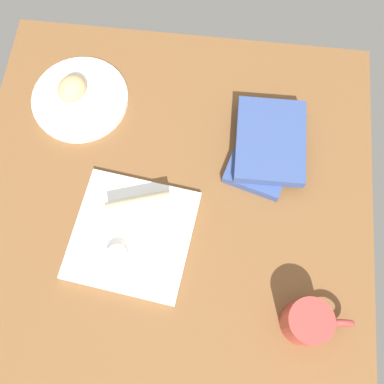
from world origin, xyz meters
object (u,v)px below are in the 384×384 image
Objects in this scene: scone_pastry at (72,88)px; sauce_cup at (117,256)px; round_plate at (80,99)px; coffee_mug at (308,322)px; square_plate at (132,235)px; breakfast_wrap at (140,212)px; book_stack at (268,144)px.

scone_pastry is 41.40cm from sauce_cup.
sauce_cup is (-37.10, -15.58, 2.24)cm from round_plate.
coffee_mug is at bearing -129.70° from scone_pastry.
coffee_mug is at bearing -110.85° from square_plate.
coffee_mug reaches higher than round_plate.
breakfast_wrap reaches higher than book_stack.
breakfast_wrap is 1.00× the size of coffee_mug.
square_plate reaches higher than round_plate.
sauce_cup is (-37.77, -16.92, -1.06)cm from scone_pastry.
round_plate is at bearing 16.82° from breakfast_wrap.
scone_pastry is at bearing 30.21° from square_plate.
square_plate is (-32.50, -18.92, -3.20)cm from scone_pastry.
breakfast_wrap is at bearing 62.71° from coffee_mug.
book_stack is at bearing -45.68° from sauce_cup.
scone_pastry is 37.74cm from square_plate.
scone_pastry is at bearing 50.30° from coffee_mug.
coffee_mug reaches higher than book_stack.
book_stack is 39.21cm from coffee_mug.
breakfast_wrap is (-27.61, -19.19, 4.22)cm from round_plate.
round_plate is at bearing -116.67° from scone_pastry.
square_plate is (-31.83, -17.59, 0.10)cm from round_plate.
sauce_cup is 40.40cm from coffee_mug.
round_plate is 71.79cm from coffee_mug.
square_plate is 6.03cm from sauce_cup.
scone_pastry is 0.53× the size of breakfast_wrap.
breakfast_wrap is at bearing -20.86° from square_plate.
book_stack is at bearing 14.27° from coffee_mug.
scone_pastry is 73.14cm from coffee_mug.
coffee_mug reaches higher than square_plate.
sauce_cup reaches higher than square_plate.
scone_pastry is at bearing 79.35° from book_stack.
book_stack reaches higher than square_plate.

